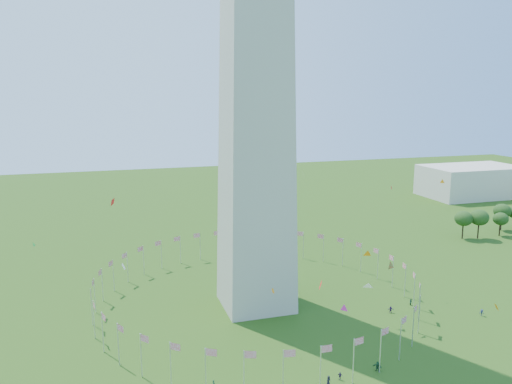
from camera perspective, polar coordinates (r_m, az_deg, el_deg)
The scene contains 4 objects.
flag_ring at distance 129.88m, azimuth -0.02°, elevation -10.92°, with size 80.24×80.24×9.00m.
gov_building_east_a at distance 287.42m, azimuth 23.40°, elevation 1.15°, with size 50.00×30.00×16.00m, color beige.
kites_aloft at distance 107.76m, azimuth 9.64°, elevation -7.38°, with size 99.87×66.22×33.88m.
tree_line_east at distance 215.98m, azimuth 26.71°, elevation -3.00°, with size 53.37×15.85×10.85m.
Camera 1 is at (-35.16, -65.12, 53.28)m, focal length 35.00 mm.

